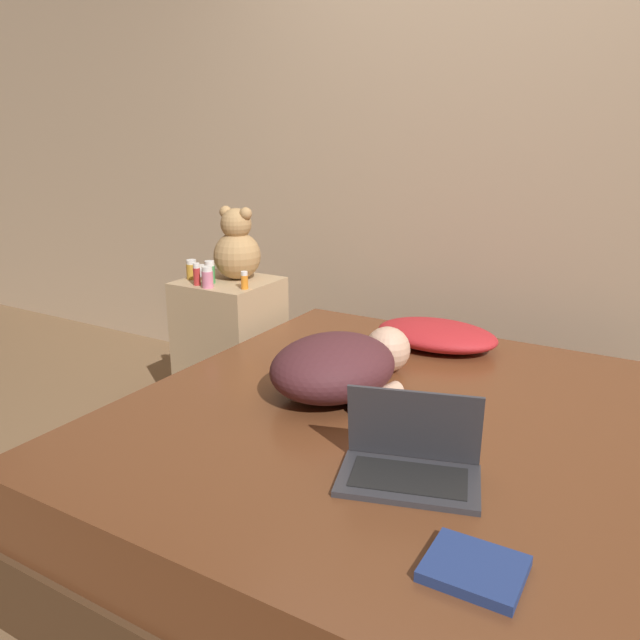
# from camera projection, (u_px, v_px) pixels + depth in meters

# --- Properties ---
(ground_plane) EXTENTS (12.00, 12.00, 0.00)m
(ground_plane) POSITION_uv_depth(u_px,v_px,m) (382.00, 538.00, 2.13)
(ground_plane) COLOR brown
(wall_back) EXTENTS (8.00, 0.06, 2.60)m
(wall_back) POSITION_uv_depth(u_px,v_px,m) (506.00, 138.00, 2.73)
(wall_back) COLOR tan
(wall_back) RESTS_ON ground_plane
(bed) EXTENTS (1.63, 1.82, 0.48)m
(bed) POSITION_uv_depth(u_px,v_px,m) (384.00, 477.00, 2.06)
(bed) COLOR #4C331E
(bed) RESTS_ON ground_plane
(nightstand) EXTENTS (0.42, 0.40, 0.66)m
(nightstand) POSITION_uv_depth(u_px,v_px,m) (231.00, 346.00, 3.02)
(nightstand) COLOR tan
(nightstand) RESTS_ON ground_plane
(pillow) EXTENTS (0.50, 0.33, 0.10)m
(pillow) POSITION_uv_depth(u_px,v_px,m) (436.00, 335.00, 2.55)
(pillow) COLOR red
(pillow) RESTS_ON bed
(person_lying) EXTENTS (0.46, 0.64, 0.21)m
(person_lying) POSITION_uv_depth(u_px,v_px,m) (341.00, 365.00, 2.09)
(person_lying) COLOR #4C2328
(person_lying) RESTS_ON bed
(laptop) EXTENTS (0.40, 0.31, 0.22)m
(laptop) POSITION_uv_depth(u_px,v_px,m) (411.00, 459.00, 1.59)
(laptop) COLOR #333338
(laptop) RESTS_ON bed
(teddy_bear) EXTENTS (0.22, 0.22, 0.34)m
(teddy_bear) POSITION_uv_depth(u_px,v_px,m) (237.00, 248.00, 2.91)
(teddy_bear) COLOR tan
(teddy_bear) RESTS_ON nightstand
(bottle_amber) EXTENTS (0.05, 0.05, 0.09)m
(bottle_amber) POSITION_uv_depth(u_px,v_px,m) (192.00, 270.00, 2.94)
(bottle_amber) COLOR gold
(bottle_amber) RESTS_ON nightstand
(bottle_clear) EXTENTS (0.05, 0.05, 0.06)m
(bottle_clear) POSITION_uv_depth(u_px,v_px,m) (200.00, 271.00, 3.00)
(bottle_clear) COLOR silver
(bottle_clear) RESTS_ON nightstand
(bottle_green) EXTENTS (0.05, 0.05, 0.10)m
(bottle_green) POSITION_uv_depth(u_px,v_px,m) (210.00, 272.00, 2.86)
(bottle_green) COLOR #3D8E4C
(bottle_green) RESTS_ON nightstand
(bottle_orange) EXTENTS (0.03, 0.03, 0.08)m
(bottle_orange) POSITION_uv_depth(u_px,v_px,m) (244.00, 280.00, 2.76)
(bottle_orange) COLOR orange
(bottle_orange) RESTS_ON nightstand
(bottle_pink) EXTENTS (0.05, 0.05, 0.10)m
(bottle_pink) POSITION_uv_depth(u_px,v_px,m) (207.00, 277.00, 2.78)
(bottle_pink) COLOR pink
(bottle_pink) RESTS_ON nightstand
(bottle_red) EXTENTS (0.03, 0.03, 0.10)m
(bottle_red) POSITION_uv_depth(u_px,v_px,m) (197.00, 274.00, 2.82)
(bottle_red) COLOR #B72D2D
(bottle_red) RESTS_ON nightstand
(book) EXTENTS (0.19, 0.17, 0.02)m
(book) POSITION_uv_depth(u_px,v_px,m) (474.00, 569.00, 1.25)
(book) COLOR navy
(book) RESTS_ON bed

